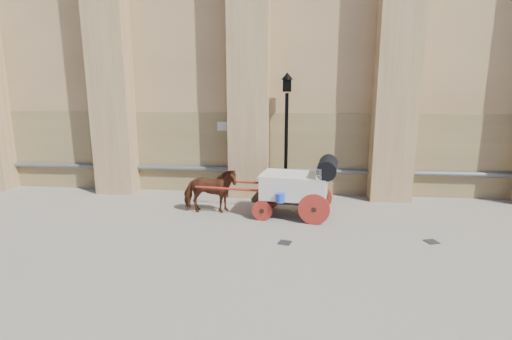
# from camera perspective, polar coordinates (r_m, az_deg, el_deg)

# --- Properties ---
(ground) EXTENTS (90.00, 90.00, 0.00)m
(ground) POSITION_cam_1_polar(r_m,az_deg,el_deg) (11.30, 1.98, -8.80)
(ground) COLOR slate
(ground) RESTS_ON ground
(horse) EXTENTS (1.79, 0.95, 1.45)m
(horse) POSITION_cam_1_polar(r_m,az_deg,el_deg) (12.72, -6.59, -2.97)
(horse) COLOR #5D2F1A
(horse) RESTS_ON ground
(carriage) EXTENTS (4.43, 1.70, 1.89)m
(carriage) POSITION_cam_1_polar(r_m,az_deg,el_deg) (12.30, 6.16, -2.08)
(carriage) COLOR black
(carriage) RESTS_ON ground
(street_lamp) EXTENTS (0.41, 0.41, 4.42)m
(street_lamp) POSITION_cam_1_polar(r_m,az_deg,el_deg) (14.10, 4.35, 5.38)
(street_lamp) COLOR black
(street_lamp) RESTS_ON ground
(drain_grate_near) EXTENTS (0.39, 0.39, 0.01)m
(drain_grate_near) POSITION_cam_1_polar(r_m,az_deg,el_deg) (10.58, 4.13, -10.31)
(drain_grate_near) COLOR black
(drain_grate_near) RESTS_ON ground
(drain_grate_far) EXTENTS (0.41, 0.41, 0.01)m
(drain_grate_far) POSITION_cam_1_polar(r_m,az_deg,el_deg) (11.57, 23.78, -9.36)
(drain_grate_far) COLOR black
(drain_grate_far) RESTS_ON ground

